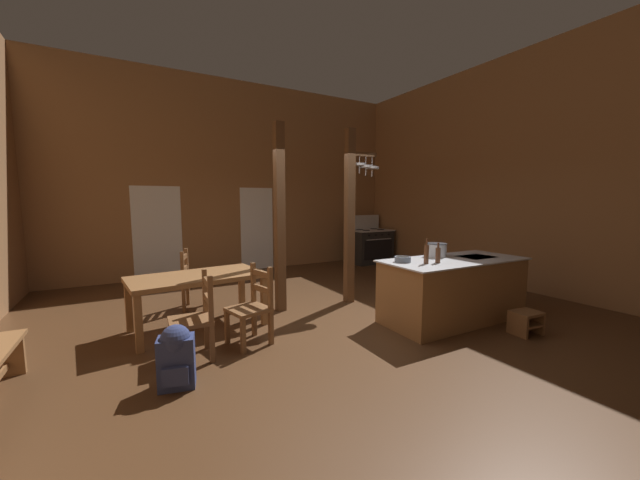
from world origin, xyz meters
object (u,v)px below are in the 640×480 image
Objects in this scene: stockpot_on_counter at (436,250)px; mixing_bowl_on_counter at (403,259)px; ladderback_chair_by_post at (195,318)px; kitchen_island at (453,290)px; ladderback_chair_at_table_end at (252,307)px; bottle_tall_on_counter at (426,254)px; stove_range at (370,246)px; ladderback_chair_near_window at (194,280)px; backpack at (176,355)px; bottle_short_on_counter at (438,255)px; dining_table at (198,281)px; step_stool at (526,321)px.

stockpot_on_counter reaches higher than mixing_bowl_on_counter.
kitchen_island is at bearing -8.96° from ladderback_chair_by_post.
bottle_tall_on_counter is at bearing -17.91° from ladderback_chair_at_table_end.
stockpot_on_counter is at bearing -115.15° from stove_range.
kitchen_island is at bearing -113.11° from stove_range.
ladderback_chair_near_window is 4.36× the size of mixing_bowl_on_counter.
stove_range reaches higher than backpack.
ladderback_chair_near_window is at bearing 145.06° from stockpot_on_counter.
bottle_tall_on_counter is at bearing 168.01° from bottle_short_on_counter.
bottle_tall_on_counter reaches higher than mixing_bowl_on_counter.
bottle_short_on_counter is at bearing -37.92° from mixing_bowl_on_counter.
kitchen_island is 3.60m from dining_table.
kitchen_island is 1.65× the size of stove_range.
ladderback_chair_at_table_end is at bearing 167.07° from mixing_bowl_on_counter.
ladderback_chair_by_post is 3.48m from stockpot_on_counter.
stockpot_on_counter is at bearing -20.21° from dining_table.
backpack is at bearing -146.32° from ladderback_chair_at_table_end.
bottle_tall_on_counter is at bearing -119.39° from stove_range.
bottle_short_on_counter is (-0.83, 0.75, 0.83)m from step_stool.
backpack is (-0.27, -0.54, -0.14)m from ladderback_chair_by_post.
ladderback_chair_at_table_end is (-2.80, 0.64, 0.00)m from kitchen_island.
bottle_short_on_counter is (-2.31, -4.45, 0.52)m from stove_range.
bottle_tall_on_counter is at bearing -12.15° from ladderback_chair_by_post.
bottle_tall_on_counter is (-2.48, -4.41, 0.55)m from stove_range.
bottle_tall_on_counter is (3.12, -0.07, 0.72)m from backpack.
bottle_short_on_counter is at bearing -17.47° from ladderback_chair_at_table_end.
stockpot_on_counter is (-0.43, 1.14, 0.82)m from step_stool.
bottle_tall_on_counter reaches higher than step_stool.
stockpot_on_counter is (3.11, -2.17, 0.55)m from ladderback_chair_near_window.
stove_range reaches higher than bottle_short_on_counter.
bottle_short_on_counter is (3.03, -0.65, 0.56)m from ladderback_chair_by_post.
bottle_short_on_counter is (3.30, -0.11, 0.69)m from backpack.
mixing_bowl_on_counter is at bearing -172.06° from stockpot_on_counter.
mixing_bowl_on_counter is at bearing -27.73° from dining_table.
dining_table is at bearing -96.86° from ladderback_chair_near_window.
mixing_bowl_on_counter is at bearing 142.08° from bottle_short_on_counter.
ladderback_chair_by_post is 2.53× the size of stockpot_on_counter.
ladderback_chair_near_window reaches higher than backpack.
mixing_bowl_on_counter is (-1.20, 1.04, 0.76)m from step_stool.
ladderback_chair_by_post is (-0.20, -0.93, -0.20)m from dining_table.
bottle_tall_on_counter reaches higher than ladderback_chair_at_table_end.
bottle_tall_on_counter reaches higher than kitchen_island.
step_stool is (0.38, -0.86, -0.27)m from kitchen_island.
dining_table is at bearing 152.27° from mixing_bowl_on_counter.
kitchen_island is 0.98m from step_stool.
stove_range is (1.85, 4.35, 0.03)m from kitchen_island.
backpack is at bearing 168.23° from step_stool.
ladderback_chair_at_table_end is (0.36, -1.82, 0.00)m from ladderback_chair_near_window.
stockpot_on_counter reaches higher than step_stool.
ladderback_chair_near_window is at bearing 135.81° from mixing_bowl_on_counter.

